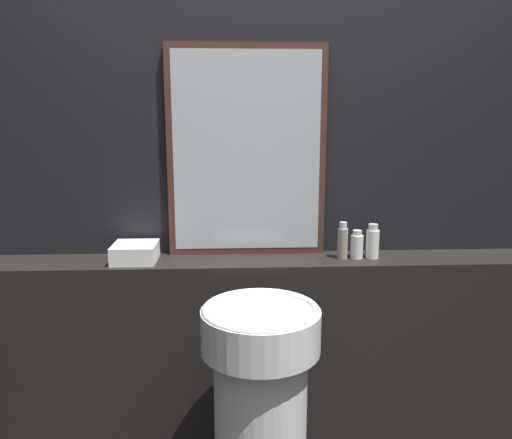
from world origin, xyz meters
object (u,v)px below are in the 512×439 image
object	(u,v)px
mirror	(247,152)
conditioner_bottle	(357,245)
shampoo_bottle	(343,242)
lotion_bottle	(373,242)
towel_stack	(135,252)
pedestal_sink	(260,424)

from	to	relation	value
mirror	conditioner_bottle	xyz separation A→B (m)	(0.43, -0.10, -0.36)
shampoo_bottle	conditioner_bottle	distance (m)	0.06
shampoo_bottle	conditioner_bottle	size ratio (longest dim) A/B	1.30
conditioner_bottle	lotion_bottle	distance (m)	0.06
mirror	towel_stack	size ratio (longest dim) A/B	4.79
mirror	towel_stack	distance (m)	0.59
pedestal_sink	towel_stack	size ratio (longest dim) A/B	5.19
mirror	lotion_bottle	distance (m)	0.62
shampoo_bottle	conditioner_bottle	xyz separation A→B (m)	(0.06, 0.00, -0.02)
pedestal_sink	shampoo_bottle	distance (m)	0.75
lotion_bottle	conditioner_bottle	bearing A→B (deg)	180.00
lotion_bottle	pedestal_sink	bearing A→B (deg)	-138.61
mirror	shampoo_bottle	bearing A→B (deg)	-14.22
mirror	conditioner_bottle	bearing A→B (deg)	-12.40
towel_stack	conditioner_bottle	size ratio (longest dim) A/B	1.53
pedestal_sink	mirror	distance (m)	1.00
shampoo_bottle	lotion_bottle	distance (m)	0.12
pedestal_sink	mirror	size ratio (longest dim) A/B	1.08
mirror	lotion_bottle	bearing A→B (deg)	-10.87
conditioner_bottle	lotion_bottle	bearing A→B (deg)	-0.00
pedestal_sink	lotion_bottle	size ratio (longest dim) A/B	6.54
towel_stack	conditioner_bottle	xyz separation A→B (m)	(0.87, 0.00, 0.02)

